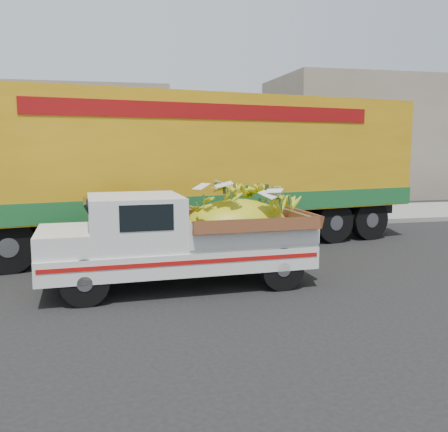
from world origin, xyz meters
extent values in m
plane|color=black|center=(0.00, 0.00, 0.00)|extent=(100.00, 100.00, 0.00)
cube|color=gray|center=(0.00, 5.61, 0.07)|extent=(60.00, 0.25, 0.15)
cube|color=gray|center=(0.00, 7.71, 0.07)|extent=(60.00, 4.00, 0.14)
cube|color=gray|center=(14.00, 14.61, 3.00)|extent=(14.00, 6.00, 6.00)
cylinder|color=black|center=(-1.95, -1.24, 0.39)|extent=(0.79, 0.26, 0.78)
cylinder|color=black|center=(-2.01, 0.27, 0.39)|extent=(0.79, 0.26, 0.78)
cylinder|color=black|center=(1.46, -1.10, 0.39)|extent=(0.79, 0.26, 0.78)
cylinder|color=black|center=(1.39, 0.41, 0.39)|extent=(0.79, 0.26, 0.78)
cube|color=silver|center=(-0.33, -0.41, 0.57)|extent=(4.92, 1.95, 0.40)
cube|color=#A50F0C|center=(-0.29, -1.30, 0.64)|extent=(4.75, 0.21, 0.07)
cube|color=silver|center=(-2.71, -0.51, 0.46)|extent=(0.17, 1.72, 0.14)
cube|color=silver|center=(-2.31, -0.50, 0.96)|extent=(0.94, 1.68, 0.37)
cube|color=silver|center=(-1.07, -0.45, 1.24)|extent=(1.67, 1.75, 0.93)
cube|color=black|center=(-0.94, -1.29, 1.41)|extent=(0.88, 0.05, 0.43)
cube|color=silver|center=(0.91, -0.36, 1.04)|extent=(2.44, 1.85, 0.53)
ellipsoid|color=gold|center=(0.81, -0.37, 0.93)|extent=(2.20, 1.49, 1.32)
cylinder|color=black|center=(5.51, 3.05, 0.55)|extent=(1.14, 0.52, 1.10)
cylinder|color=black|center=(5.14, 5.01, 0.55)|extent=(1.14, 0.52, 1.10)
cylinder|color=black|center=(4.33, 2.83, 0.55)|extent=(1.14, 0.52, 1.10)
cylinder|color=black|center=(3.96, 4.79, 0.55)|extent=(1.14, 0.52, 1.10)
cylinder|color=black|center=(-3.53, 1.34, 0.55)|extent=(1.14, 0.52, 1.10)
cylinder|color=black|center=(-3.90, 3.30, 0.55)|extent=(1.14, 0.52, 1.10)
cube|color=black|center=(0.70, 3.16, 0.78)|extent=(11.98, 3.22, 0.36)
cube|color=gold|center=(0.70, 3.16, 2.38)|extent=(12.02, 4.65, 2.84)
cube|color=#1A5D29|center=(0.70, 3.16, 1.21)|extent=(12.08, 4.68, 0.45)
cube|color=maroon|center=(0.94, 1.92, 3.35)|extent=(8.26, 1.58, 0.35)
camera|label=1|loc=(-1.57, -9.33, 2.55)|focal=40.00mm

